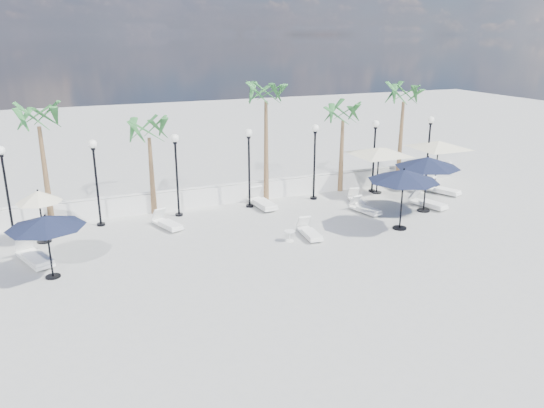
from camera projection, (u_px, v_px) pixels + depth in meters
name	position (u px, v px, depth m)	size (l,w,h in m)	color
ground	(308.00, 255.00, 20.25)	(100.00, 100.00, 0.00)	#A3A49F
balustrade	(243.00, 192.00, 26.72)	(26.00, 0.30, 1.01)	silver
lamppost_0	(5.00, 179.00, 21.43)	(0.36, 0.36, 3.84)	black
lamppost_1	(95.00, 171.00, 22.69)	(0.36, 0.36, 3.84)	black
lamppost_2	(176.00, 164.00, 23.96)	(0.36, 0.36, 3.84)	black
lamppost_3	(249.00, 157.00, 25.22)	(0.36, 0.36, 3.84)	black
lamppost_4	(315.00, 151.00, 26.49)	(0.36, 0.36, 3.84)	black
lamppost_5	(374.00, 146.00, 27.75)	(0.36, 0.36, 3.84)	black
lamppost_6	(429.00, 141.00, 29.01)	(0.36, 0.36, 3.84)	black
palm_0	(39.00, 123.00, 22.05)	(2.60, 2.60, 5.50)	brown
palm_1	(149.00, 135.00, 23.91)	(2.60, 2.60, 4.70)	brown
palm_2	(266.00, 99.00, 25.56)	(2.60, 2.60, 6.10)	brown
palm_3	(343.00, 118.00, 27.47)	(2.60, 2.60, 4.90)	brown
palm_4	(404.00, 99.00, 28.57)	(2.60, 2.60, 5.70)	brown
lounger_1	(167.00, 223.00, 23.10)	(1.12, 1.87, 0.67)	white
lounger_2	(34.00, 256.00, 19.51)	(1.42, 2.25, 0.81)	white
lounger_3	(262.00, 202.00, 25.85)	(0.90, 2.21, 0.81)	white
lounger_4	(309.00, 232.00, 22.06)	(0.70, 1.78, 0.65)	white
lounger_5	(357.00, 200.00, 26.32)	(0.99, 1.76, 0.63)	white
lounger_6	(365.00, 209.00, 25.03)	(0.94, 1.81, 0.65)	white
lounger_7	(442.00, 189.00, 28.04)	(1.31, 2.02, 0.72)	white
lounger_8	(428.00, 202.00, 25.84)	(1.14, 2.05, 0.73)	white
side_table_0	(33.00, 232.00, 21.81)	(0.53, 0.53, 0.51)	white
side_table_1	(290.00, 235.00, 21.59)	(0.46, 0.46, 0.45)	white
side_table_2	(420.00, 187.00, 28.24)	(0.50, 0.50, 0.49)	white
parasol_navy_left	(46.00, 222.00, 17.82)	(2.63, 2.63, 2.32)	black
parasol_navy_mid	(404.00, 176.00, 22.32)	(3.03, 3.03, 2.72)	black
parasol_navy_right	(428.00, 162.00, 24.64)	(3.03, 3.03, 2.71)	black
parasol_cream_sq_a	(379.00, 148.00, 27.54)	(5.37, 5.37, 2.64)	black
parasol_cream_sq_b	(439.00, 141.00, 28.90)	(5.43, 5.43, 2.72)	black
parasol_cream_small	(38.00, 197.00, 21.01)	(1.82, 1.82, 2.23)	black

